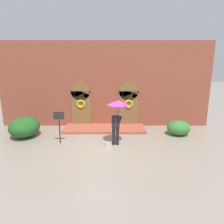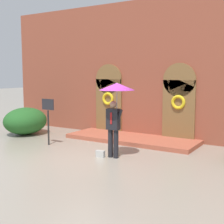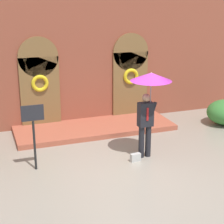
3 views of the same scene
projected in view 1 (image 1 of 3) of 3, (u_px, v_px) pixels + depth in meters
The scene contains 7 objects.
ground_plane at pixel (102, 149), 9.93m from camera, with size 80.00×80.00×0.00m, color gray.
building_facade at pixel (104, 86), 13.35m from camera, with size 14.00×2.30×5.60m.
person_with_umbrella at pixel (117, 109), 10.06m from camera, with size 1.10×1.10×2.36m.
handbag at pixel (108, 144), 10.28m from camera, with size 0.28×0.12×0.22m, color #B7B7B2.
sign_post at pixel (58, 122), 10.45m from camera, with size 0.56×0.06×1.72m.
shrub_left at pixel (24, 127), 11.55m from camera, with size 1.67×1.99×1.17m, color #235B23.
shrub_right at pixel (178, 128), 11.91m from camera, with size 1.37×1.25×0.86m, color #387A33.
Camera 1 is at (0.49, -9.23, 4.10)m, focal length 32.00 mm.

